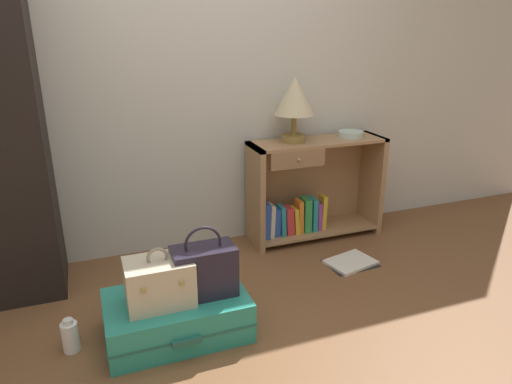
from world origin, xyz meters
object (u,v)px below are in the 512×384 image
(bottle, at_px, (70,336))
(open_book_on_floor, at_px, (351,262))
(handbag, at_px, (204,270))
(bookshelf, at_px, (310,192))
(suitcase_large, at_px, (177,315))
(train_case, at_px, (159,282))
(table_lamp, at_px, (295,99))
(bowl, at_px, (351,134))

(bottle, height_order, open_book_on_floor, bottle)
(handbag, distance_m, bottle, 0.72)
(bookshelf, relative_size, handbag, 2.66)
(bookshelf, bearing_deg, suitcase_large, -144.41)
(bookshelf, bearing_deg, train_case, -145.32)
(suitcase_large, distance_m, handbag, 0.29)
(table_lamp, bearing_deg, bottle, -152.79)
(train_case, relative_size, handbag, 0.86)
(suitcase_large, bearing_deg, table_lamp, 39.29)
(train_case, bearing_deg, table_lamp, 38.10)
(handbag, bearing_deg, open_book_on_floor, 18.08)
(suitcase_large, bearing_deg, open_book_on_floor, 15.07)
(bowl, height_order, suitcase_large, bowl)
(train_case, bearing_deg, bottle, 170.27)
(open_book_on_floor, bearing_deg, bottle, -170.78)
(suitcase_large, height_order, handbag, handbag)
(table_lamp, relative_size, open_book_on_floor, 1.27)
(suitcase_large, height_order, bottle, suitcase_large)
(suitcase_large, xyz_separation_m, handbag, (0.15, -0.02, 0.24))
(bookshelf, xyz_separation_m, open_book_on_floor, (0.07, -0.51, -0.34))
(train_case, xyz_separation_m, handbag, (0.23, 0.00, 0.02))
(bottle, relative_size, open_book_on_floor, 0.50)
(bowl, height_order, open_book_on_floor, bowl)
(bowl, xyz_separation_m, handbag, (-1.34, -0.86, -0.41))
(table_lamp, height_order, open_book_on_floor, table_lamp)
(bowl, height_order, bottle, bowl)
(bowl, bearing_deg, train_case, -151.27)
(table_lamp, relative_size, bottle, 2.51)
(table_lamp, height_order, suitcase_large, table_lamp)
(bookshelf, relative_size, table_lamp, 2.24)
(bowl, relative_size, handbag, 0.48)
(train_case, distance_m, open_book_on_floor, 1.41)
(handbag, bearing_deg, table_lamp, 44.41)
(open_book_on_floor, bearing_deg, handbag, -161.92)
(open_book_on_floor, bearing_deg, bookshelf, 97.52)
(table_lamp, bearing_deg, suitcase_large, -140.71)
(bookshelf, xyz_separation_m, suitcase_large, (-1.18, -0.84, -0.24))
(suitcase_large, relative_size, open_book_on_floor, 2.04)
(bowl, distance_m, handbag, 1.65)
(bowl, relative_size, bottle, 1.02)
(table_lamp, bearing_deg, open_book_on_floor, -67.92)
(handbag, height_order, open_book_on_floor, handbag)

